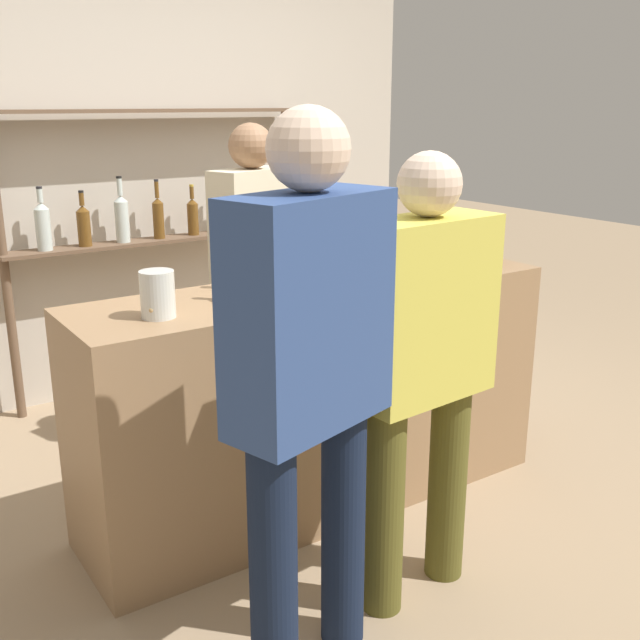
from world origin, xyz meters
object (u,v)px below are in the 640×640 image
customer_center (422,355)px  counter_bottle_3 (425,249)px  counter_bottle_4 (322,262)px  server_behind_counter (254,263)px  wine_glass (385,251)px  cork_jar (158,295)px  counter_bottle_2 (269,256)px  ice_bucket (474,243)px  customer_left (309,369)px  counter_bottle_0 (264,264)px  counter_bottle_1 (445,240)px

customer_center → counter_bottle_3: bearing=-46.3°
counter_bottle_4 → customer_center: bearing=-89.5°
server_behind_counter → wine_glass: bearing=0.2°
counter_bottle_3 → cork_jar: size_ratio=1.97×
counter_bottle_2 → counter_bottle_4: size_ratio=1.06×
server_behind_counter → customer_center: (-0.14, -1.38, -0.05)m
ice_bucket → customer_left: 1.61m
counter_bottle_3 → cork_jar: counter_bottle_3 is taller
counter_bottle_2 → customer_left: (-0.37, -0.86, -0.13)m
cork_jar → customer_center: (0.65, -0.64, -0.16)m
counter_bottle_3 → counter_bottle_2: bearing=166.4°
counter_bottle_0 → cork_jar: 0.41m
counter_bottle_0 → counter_bottle_1: 0.96m
counter_bottle_3 → wine_glass: bearing=156.7°
counter_bottle_1 → wine_glass: bearing=180.0°
counter_bottle_0 → counter_bottle_2: (0.10, 0.15, -0.01)m
cork_jar → customer_left: customer_left is taller
counter_bottle_3 → customer_center: bearing=-131.7°
counter_bottle_3 → counter_bottle_4: counter_bottle_4 is taller
counter_bottle_0 → cork_jar: size_ratio=2.18×
counter_bottle_4 → customer_center: (0.01, -0.58, -0.21)m
counter_bottle_4 → customer_left: size_ratio=0.20×
counter_bottle_2 → counter_bottle_3: (0.67, -0.16, -0.02)m
counter_bottle_0 → counter_bottle_2: bearing=54.8°
counter_bottle_4 → customer_left: 0.86m
counter_bottle_4 → ice_bucket: 0.91m
wine_glass → ice_bucket: (0.53, 0.00, -0.02)m
customer_left → counter_bottle_3: bearing=-72.1°
wine_glass → ice_bucket: ice_bucket is taller
counter_bottle_1 → ice_bucket: bearing=1.3°
counter_bottle_2 → server_behind_counter: server_behind_counter is taller
customer_center → counter_bottle_2: bearing=5.9°
cork_jar → server_behind_counter: bearing=43.2°
ice_bucket → counter_bottle_4: bearing=-174.7°
customer_left → ice_bucket: bearing=-77.2°
customer_center → server_behind_counter: bearing=-10.4°
counter_bottle_0 → customer_left: bearing=-110.8°
counter_bottle_0 → ice_bucket: counter_bottle_0 is taller
customer_left → counter_bottle_0: bearing=-36.5°
counter_bottle_0 → counter_bottle_4: 0.24m
cork_jar → counter_bottle_2: bearing=12.6°
counter_bottle_3 → customer_left: 1.26m
counter_bottle_2 → ice_bucket: counter_bottle_2 is taller
counter_bottle_0 → wine_glass: 0.62m
ice_bucket → server_behind_counter: (-0.76, 0.72, -0.13)m
counter_bottle_2 → counter_bottle_3: 0.69m
wine_glass → ice_bucket: size_ratio=0.71×
ice_bucket → server_behind_counter: bearing=136.6°
counter_bottle_4 → customer_center: customer_center is taller
counter_bottle_1 → customer_center: customer_center is taller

